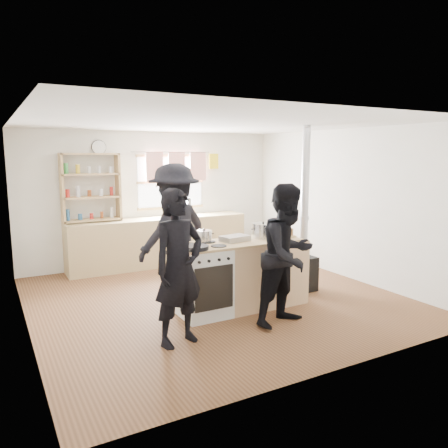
% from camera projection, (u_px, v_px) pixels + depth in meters
% --- Properties ---
extents(ground, '(5.00, 5.00, 0.01)m').
position_uv_depth(ground, '(214.00, 298.00, 6.39)').
color(ground, brown).
rests_on(ground, ground).
extents(back_counter, '(3.40, 0.55, 0.90)m').
position_uv_depth(back_counter, '(160.00, 241.00, 8.24)').
color(back_counter, tan).
rests_on(back_counter, ground).
extents(shelving_unit, '(1.00, 0.28, 1.20)m').
position_uv_depth(shelving_unit, '(91.00, 187.00, 7.60)').
color(shelving_unit, tan).
rests_on(shelving_unit, back_counter).
extents(thermos, '(0.10, 0.10, 0.33)m').
position_uv_depth(thermos, '(189.00, 207.00, 8.44)').
color(thermos, silver).
rests_on(thermos, back_counter).
extents(cooking_island, '(1.97, 0.64, 0.93)m').
position_uv_depth(cooking_island, '(242.00, 274.00, 5.91)').
color(cooking_island, white).
rests_on(cooking_island, ground).
extents(skillet_greens, '(0.45, 0.45, 0.05)m').
position_uv_depth(skillet_greens, '(196.00, 247.00, 5.31)').
color(skillet_greens, black).
rests_on(skillet_greens, cooking_island).
extents(roast_tray, '(0.40, 0.30, 0.07)m').
position_uv_depth(roast_tray, '(235.00, 238.00, 5.83)').
color(roast_tray, silver).
rests_on(roast_tray, cooking_island).
extents(stockpot_stove, '(0.21, 0.21, 0.17)m').
position_uv_depth(stockpot_stove, '(204.00, 236.00, 5.78)').
color(stockpot_stove, silver).
rests_on(stockpot_stove, cooking_island).
extents(stockpot_counter, '(0.31, 0.31, 0.23)m').
position_uv_depth(stockpot_counter, '(263.00, 230.00, 6.05)').
color(stockpot_counter, silver).
rests_on(stockpot_counter, cooking_island).
extents(bread_board, '(0.29, 0.22, 0.12)m').
position_uv_depth(bread_board, '(284.00, 233.00, 6.12)').
color(bread_board, tan).
rests_on(bread_board, cooking_island).
extents(flue_heater, '(0.35, 0.35, 2.50)m').
position_uv_depth(flue_heater, '(303.00, 249.00, 6.66)').
color(flue_heater, black).
rests_on(flue_heater, ground).
extents(person_near_left, '(0.71, 0.56, 1.72)m').
position_uv_depth(person_near_left, '(179.00, 268.00, 4.73)').
color(person_near_left, black).
rests_on(person_near_left, ground).
extents(person_near_right, '(0.97, 0.83, 1.74)m').
position_uv_depth(person_near_right, '(288.00, 255.00, 5.30)').
color(person_near_right, black).
rests_on(person_near_right, ground).
extents(person_far, '(1.44, 1.14, 1.95)m').
position_uv_depth(person_far, '(175.00, 231.00, 6.37)').
color(person_far, black).
rests_on(person_far, ground).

